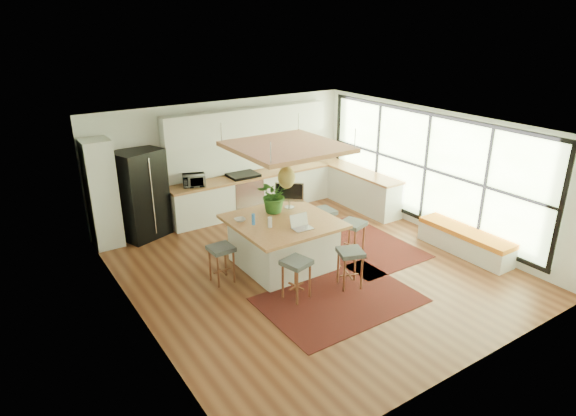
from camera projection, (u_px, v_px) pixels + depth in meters
floor at (311, 267)px, 9.38m from camera, size 7.00×7.00×0.00m
ceiling at (314, 128)px, 8.40m from camera, size 7.00×7.00×0.00m
wall_back at (225, 158)px, 11.61m from camera, size 6.50×0.00×6.50m
wall_front at (477, 283)px, 6.18m from camera, size 6.50×0.00×6.50m
wall_left at (134, 244)px, 7.22m from camera, size 0.00×7.00×7.00m
wall_right at (434, 172)px, 10.57m from camera, size 0.00×7.00×7.00m
window_wall at (433, 170)px, 10.53m from camera, size 0.10×6.20×2.60m
pantry at (102, 194)px, 9.92m from camera, size 0.55×0.60×2.25m
back_counter_base at (253, 194)px, 11.97m from camera, size 4.20×0.60×0.88m
back_counter_top at (252, 176)px, 11.81m from camera, size 4.24×0.64×0.05m
backsplash at (246, 155)px, 11.88m from camera, size 4.20×0.02×0.80m
upper_cabinets at (248, 123)px, 11.46m from camera, size 4.20×0.34×0.70m
range at (244, 193)px, 11.82m from camera, size 0.76×0.62×1.00m
right_counter_base at (359, 189)px, 12.28m from camera, size 0.60×2.50×0.88m
right_counter_top at (360, 172)px, 12.12m from camera, size 0.64×2.54×0.05m
window_bench at (465, 241)px, 9.88m from camera, size 0.52×2.00×0.50m
ceiling_panel at (286, 162)px, 8.79m from camera, size 1.86×1.86×0.80m
rug_near at (340, 300)px, 8.30m from camera, size 2.60×1.80×0.01m
rug_right at (359, 244)px, 10.32m from camera, size 1.80×2.60×0.01m
fridge at (141, 196)px, 10.41m from camera, size 1.15×1.03×1.92m
island at (283, 242)px, 9.34m from camera, size 1.85×1.85×0.93m
stool_near_left at (296, 279)px, 8.24m from camera, size 0.51×0.51×0.71m
stool_near_right at (350, 268)px, 8.60m from camera, size 0.54×0.54×0.71m
stool_right_front at (352, 240)px, 9.71m from camera, size 0.55×0.55×0.74m
stool_right_back at (323, 228)px, 10.26m from camera, size 0.46×0.46×0.76m
stool_left_side at (222, 264)px, 8.76m from camera, size 0.42×0.42×0.70m
laptop at (303, 223)px, 8.73m from camera, size 0.38×0.40×0.27m
monitor at (289, 195)px, 9.66m from camera, size 0.58×0.52×0.53m
microwave at (194, 179)px, 10.95m from camera, size 0.55×0.41×0.33m
island_plant at (274, 198)px, 9.46m from camera, size 0.92×0.94×0.56m
island_bowl at (240, 220)px, 9.10m from camera, size 0.23×0.23×0.05m
island_bottle_0 at (255, 220)px, 8.93m from camera, size 0.07×0.07×0.19m
island_bottle_1 at (269, 222)px, 8.81m from camera, size 0.07×0.07×0.19m
island_bottle_2 at (303, 217)px, 9.03m from camera, size 0.07×0.07×0.19m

